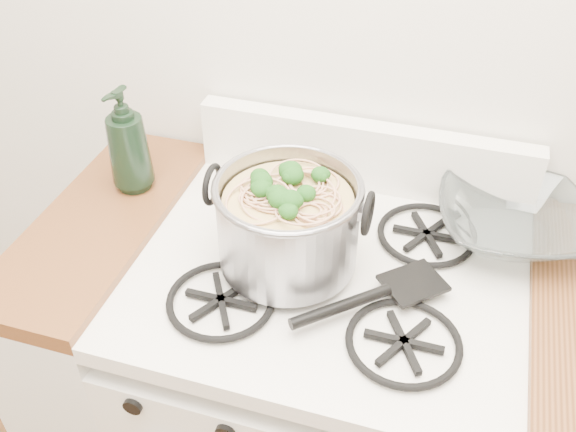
{
  "coord_description": "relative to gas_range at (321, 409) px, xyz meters",
  "views": [
    {
      "loc": [
        0.19,
        0.36,
        1.78
      ],
      "look_at": [
        -0.08,
        1.25,
        1.03
      ],
      "focal_mm": 40.0,
      "sensor_mm": 36.0,
      "label": 1
    }
  ],
  "objects": [
    {
      "name": "stock_pot",
      "position": [
        -0.08,
        -0.01,
        0.58
      ],
      "size": [
        0.31,
        0.28,
        0.19
      ],
      "color": "gray",
      "rests_on": "gas_range"
    },
    {
      "name": "gas_range",
      "position": [
        0.0,
        0.0,
        0.0
      ],
      "size": [
        0.76,
        0.66,
        0.92
      ],
      "color": "white",
      "rests_on": "ground"
    },
    {
      "name": "glass_bowl",
      "position": [
        0.33,
        0.19,
        0.5
      ],
      "size": [
        0.14,
        0.14,
        0.03
      ],
      "primitive_type": "imported",
      "rotation": [
        0.0,
        0.0,
        0.17
      ],
      "color": "white",
      "rests_on": "gas_range"
    },
    {
      "name": "spatula",
      "position": [
        0.17,
        -0.01,
        0.5
      ],
      "size": [
        0.42,
        0.42,
        0.02
      ],
      "primitive_type": null,
      "rotation": [
        0.0,
        0.0,
        -0.83
      ],
      "color": "black",
      "rests_on": "gas_range"
    },
    {
      "name": "bottle",
      "position": [
        -0.48,
        0.12,
        0.61
      ],
      "size": [
        0.11,
        0.11,
        0.24
      ],
      "primitive_type": "imported",
      "rotation": [
        0.0,
        0.0,
        -0.19
      ],
      "color": "black",
      "rests_on": "counter_left"
    },
    {
      "name": "counter_left",
      "position": [
        -0.51,
        0.0,
        0.02
      ],
      "size": [
        0.25,
        0.65,
        0.92
      ],
      "color": "silver",
      "rests_on": "ground"
    }
  ]
}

